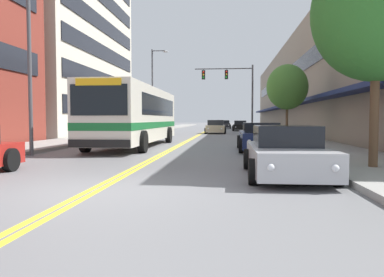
{
  "coord_description": "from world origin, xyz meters",
  "views": [
    {
      "loc": [
        2.82,
        -7.58,
        1.5
      ],
      "look_at": [
        -0.63,
        27.67,
        -0.34
      ],
      "focal_mm": 35.0,
      "sensor_mm": 36.0,
      "label": 1
    }
  ],
  "objects_px": {
    "car_navy_parked_right_mid": "(261,137)",
    "fire_hydrant": "(292,138)",
    "traffic_signal_mast": "(233,85)",
    "car_beige_moving_third": "(216,127)",
    "street_lamp_left_near": "(35,26)",
    "car_black_parked_right_far": "(240,126)",
    "car_white_parked_left_mid": "(155,128)",
    "car_slate_blue_moving_lead": "(217,125)",
    "street_tree_right_mid": "(287,87)",
    "street_lamp_left_far": "(154,85)",
    "car_silver_parked_right_foreground": "(286,153)",
    "car_charcoal_moving_second": "(225,125)",
    "street_tree_right_near": "(377,11)",
    "city_bus": "(136,114)"
  },
  "relations": [
    {
      "from": "car_navy_parked_right_mid",
      "to": "fire_hydrant",
      "type": "height_order",
      "value": "car_navy_parked_right_mid"
    },
    {
      "from": "traffic_signal_mast",
      "to": "fire_hydrant",
      "type": "relative_size",
      "value": 8.33
    },
    {
      "from": "car_navy_parked_right_mid",
      "to": "traffic_signal_mast",
      "type": "relative_size",
      "value": 0.68
    },
    {
      "from": "car_beige_moving_third",
      "to": "street_lamp_left_near",
      "type": "relative_size",
      "value": 0.47
    },
    {
      "from": "car_black_parked_right_far",
      "to": "traffic_signal_mast",
      "type": "relative_size",
      "value": 0.67
    },
    {
      "from": "car_white_parked_left_mid",
      "to": "car_black_parked_right_far",
      "type": "distance_m",
      "value": 15.18
    },
    {
      "from": "car_slate_blue_moving_lead",
      "to": "street_lamp_left_near",
      "type": "bearing_deg",
      "value": -99.13
    },
    {
      "from": "car_black_parked_right_far",
      "to": "street_tree_right_mid",
      "type": "bearing_deg",
      "value": -84.58
    },
    {
      "from": "street_lamp_left_far",
      "to": "street_tree_right_mid",
      "type": "bearing_deg",
      "value": -51.45
    },
    {
      "from": "street_tree_right_mid",
      "to": "car_white_parked_left_mid",
      "type": "bearing_deg",
      "value": 133.4
    },
    {
      "from": "car_silver_parked_right_foreground",
      "to": "car_beige_moving_third",
      "type": "xyz_separation_m",
      "value": [
        -2.85,
        29.25,
        0.04
      ]
    },
    {
      "from": "car_navy_parked_right_mid",
      "to": "street_lamp_left_near",
      "type": "bearing_deg",
      "value": -160.21
    },
    {
      "from": "car_white_parked_left_mid",
      "to": "street_lamp_left_far",
      "type": "xyz_separation_m",
      "value": [
        -0.67,
        3.01,
        4.56
      ]
    },
    {
      "from": "car_slate_blue_moving_lead",
      "to": "car_charcoal_moving_second",
      "type": "bearing_deg",
      "value": 82.45
    },
    {
      "from": "fire_hydrant",
      "to": "car_navy_parked_right_mid",
      "type": "bearing_deg",
      "value": -154.31
    },
    {
      "from": "street_lamp_left_near",
      "to": "fire_hydrant",
      "type": "bearing_deg",
      "value": 20.69
    },
    {
      "from": "street_tree_right_near",
      "to": "street_tree_right_mid",
      "type": "height_order",
      "value": "street_tree_right_near"
    },
    {
      "from": "traffic_signal_mast",
      "to": "fire_hydrant",
      "type": "xyz_separation_m",
      "value": [
        2.68,
        -19.49,
        -4.37
      ]
    },
    {
      "from": "fire_hydrant",
      "to": "car_charcoal_moving_second",
      "type": "bearing_deg",
      "value": 95.12
    },
    {
      "from": "car_navy_parked_right_mid",
      "to": "fire_hydrant",
      "type": "xyz_separation_m",
      "value": [
        1.6,
        0.77,
        -0.06
      ]
    },
    {
      "from": "street_tree_right_mid",
      "to": "traffic_signal_mast",
      "type": "bearing_deg",
      "value": 103.82
    },
    {
      "from": "street_lamp_left_far",
      "to": "street_tree_right_mid",
      "type": "distance_m",
      "value": 18.82
    },
    {
      "from": "car_silver_parked_right_foreground",
      "to": "fire_hydrant",
      "type": "xyz_separation_m",
      "value": [
        1.62,
        8.86,
        -0.04
      ]
    },
    {
      "from": "car_silver_parked_right_foreground",
      "to": "fire_hydrant",
      "type": "height_order",
      "value": "car_silver_parked_right_foreground"
    },
    {
      "from": "traffic_signal_mast",
      "to": "street_tree_right_near",
      "type": "distance_m",
      "value": 27.61
    },
    {
      "from": "car_beige_moving_third",
      "to": "street_lamp_left_far",
      "type": "height_order",
      "value": "street_lamp_left_far"
    },
    {
      "from": "car_navy_parked_right_mid",
      "to": "fire_hydrant",
      "type": "distance_m",
      "value": 1.78
    },
    {
      "from": "car_black_parked_right_far",
      "to": "street_lamp_left_far",
      "type": "xyz_separation_m",
      "value": [
        -9.4,
        -9.4,
        4.54
      ]
    },
    {
      "from": "city_bus",
      "to": "car_black_parked_right_far",
      "type": "distance_m",
      "value": 29.33
    },
    {
      "from": "car_white_parked_left_mid",
      "to": "car_charcoal_moving_second",
      "type": "relative_size",
      "value": 0.92
    },
    {
      "from": "car_navy_parked_right_mid",
      "to": "car_black_parked_right_far",
      "type": "xyz_separation_m",
      "value": [
        -0.04,
        30.82,
        -0.02
      ]
    },
    {
      "from": "car_navy_parked_right_mid",
      "to": "street_lamp_left_near",
      "type": "relative_size",
      "value": 0.53
    },
    {
      "from": "car_charcoal_moving_second",
      "to": "car_beige_moving_third",
      "type": "height_order",
      "value": "car_beige_moving_third"
    },
    {
      "from": "street_tree_right_near",
      "to": "car_silver_parked_right_foreground",
      "type": "bearing_deg",
      "value": -158.99
    },
    {
      "from": "car_white_parked_left_mid",
      "to": "car_charcoal_moving_second",
      "type": "xyz_separation_m",
      "value": [
        6.61,
        24.37,
        0.02
      ]
    },
    {
      "from": "car_navy_parked_right_mid",
      "to": "car_charcoal_moving_second",
      "type": "xyz_separation_m",
      "value": [
        -2.16,
        42.78,
        -0.01
      ]
    },
    {
      "from": "traffic_signal_mast",
      "to": "street_lamp_left_near",
      "type": "relative_size",
      "value": 0.77
    },
    {
      "from": "street_lamp_left_near",
      "to": "street_tree_right_mid",
      "type": "height_order",
      "value": "street_lamp_left_near"
    },
    {
      "from": "car_slate_blue_moving_lead",
      "to": "street_tree_right_mid",
      "type": "bearing_deg",
      "value": -79.15
    },
    {
      "from": "car_white_parked_left_mid",
      "to": "street_tree_right_near",
      "type": "bearing_deg",
      "value": -66.08
    },
    {
      "from": "car_navy_parked_right_mid",
      "to": "traffic_signal_mast",
      "type": "height_order",
      "value": "traffic_signal_mast"
    },
    {
      "from": "car_navy_parked_right_mid",
      "to": "car_slate_blue_moving_lead",
      "type": "xyz_separation_m",
      "value": [
        -3.18,
        35.07,
        0.0
      ]
    },
    {
      "from": "city_bus",
      "to": "street_tree_right_mid",
      "type": "distance_m",
      "value": 10.1
    },
    {
      "from": "car_beige_moving_third",
      "to": "street_tree_right_mid",
      "type": "height_order",
      "value": "street_tree_right_mid"
    },
    {
      "from": "car_navy_parked_right_mid",
      "to": "traffic_signal_mast",
      "type": "xyz_separation_m",
      "value": [
        -1.08,
        20.26,
        4.31
      ]
    },
    {
      "from": "car_black_parked_right_far",
      "to": "car_beige_moving_third",
      "type": "bearing_deg",
      "value": -106.36
    },
    {
      "from": "car_white_parked_left_mid",
      "to": "car_navy_parked_right_mid",
      "type": "distance_m",
      "value": 20.39
    },
    {
      "from": "city_bus",
      "to": "car_navy_parked_right_mid",
      "type": "height_order",
      "value": "city_bus"
    },
    {
      "from": "car_navy_parked_right_mid",
      "to": "car_slate_blue_moving_lead",
      "type": "height_order",
      "value": "car_navy_parked_right_mid"
    },
    {
      "from": "street_lamp_left_near",
      "to": "street_tree_right_mid",
      "type": "relative_size",
      "value": 1.85
    }
  ]
}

